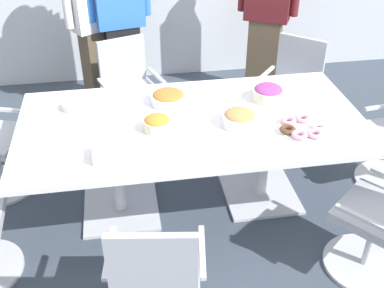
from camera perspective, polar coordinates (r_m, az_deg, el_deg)
The scene contains 15 objects.
ground_plane at distance 3.71m, azimuth -0.00°, elevation -7.14°, with size 10.00×10.00×0.01m, color #3D4754.
conference_table at distance 3.33m, azimuth -0.00°, elevation 1.07°, with size 2.40×1.20×0.75m.
office_chair_0 at distance 4.42m, azimuth 11.88°, elevation 5.83°, with size 0.76×0.76×0.91m.
office_chair_1 at distance 4.34m, azimuth -7.44°, elevation 5.74°, with size 0.68×0.68×0.91m.
office_chair_4 at distance 2.63m, azimuth -4.31°, elevation -16.41°, with size 0.61×0.61×0.91m.
person_standing_0 at distance 4.66m, azimuth -11.66°, elevation 14.59°, with size 0.56×0.42×1.80m.
person_standing_1 at distance 4.58m, azimuth -8.79°, elevation 15.16°, with size 0.61×0.31×1.88m.
person_standing_2 at distance 4.95m, azimuth 9.12°, elevation 15.58°, with size 0.58×0.40×1.75m.
snack_bowl_candy_mix at distance 3.55m, azimuth 9.23°, elevation 6.18°, with size 0.23×0.23×0.12m.
snack_bowl_pretzels at distance 3.46m, azimuth -2.89°, elevation 5.66°, with size 0.26×0.26×0.10m.
snack_bowl_cookies at distance 3.20m, azimuth 5.81°, elevation 3.17°, with size 0.23×0.23×0.12m.
snack_bowl_chips_orange at distance 3.14m, azimuth -4.27°, elevation 2.55°, with size 0.19×0.19×0.11m.
donut_platter at distance 3.23m, azimuth 13.23°, elevation 1.90°, with size 0.33×0.32×0.04m.
plate_stack at distance 3.50m, azimuth -13.91°, elevation 4.55°, with size 0.20×0.20×0.05m.
napkin_pile at distance 2.91m, azimuth -10.45°, elevation -1.18°, with size 0.15×0.15×0.07m, color white.
Camera 1 is at (-0.45, -2.77, 2.43)m, focal length 43.91 mm.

